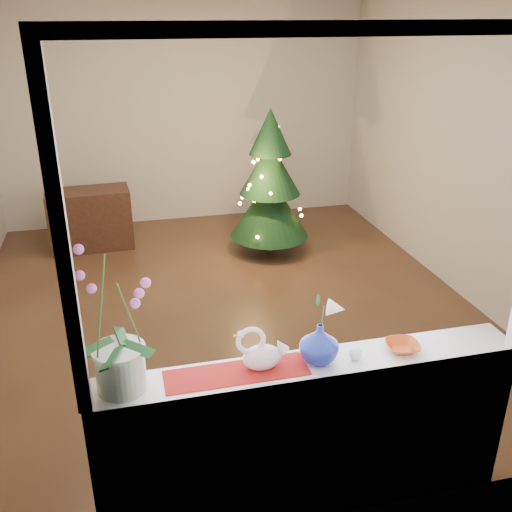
{
  "coord_description": "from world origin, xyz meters",
  "views": [
    {
      "loc": [
        -0.84,
        -4.62,
        2.54
      ],
      "look_at": [
        -0.04,
        -1.4,
        1.09
      ],
      "focal_mm": 40.0,
      "sensor_mm": 36.0,
      "label": 1
    }
  ],
  "objects": [
    {
      "name": "window_frame",
      "position": [
        0.0,
        -2.47,
        1.7
      ],
      "size": [
        2.22,
        0.06,
        1.6
      ],
      "primitive_type": null,
      "color": "white",
      "rests_on": "windowsill"
    },
    {
      "name": "orchid_pot",
      "position": [
        -0.92,
        -2.36,
        1.28
      ],
      "size": [
        0.28,
        0.28,
        0.72
      ],
      "primitive_type": null,
      "rotation": [
        0.0,
        0.0,
        0.13
      ],
      "color": "silver",
      "rests_on": "windowsill"
    },
    {
      "name": "lily",
      "position": [
        0.04,
        -2.36,
        1.25
      ],
      "size": [
        0.13,
        0.08,
        0.18
      ],
      "primitive_type": null,
      "color": "silver",
      "rests_on": "blue_vase"
    },
    {
      "name": "swan",
      "position": [
        -0.25,
        -2.35,
        1.03
      ],
      "size": [
        0.29,
        0.2,
        0.22
      ],
      "primitive_type": null,
      "rotation": [
        0.0,
        0.0,
        0.33
      ],
      "color": "silver",
      "rests_on": "windowsill"
    },
    {
      "name": "ground",
      "position": [
        0.0,
        0.0,
        0.0
      ],
      "size": [
        5.0,
        5.0,
        0.0
      ],
      "primitive_type": "plane",
      "color": "#392217",
      "rests_on": "ground"
    },
    {
      "name": "side_table",
      "position": [
        -1.21,
        1.75,
        0.34
      ],
      "size": [
        0.93,
        0.5,
        0.68
      ],
      "primitive_type": "cube",
      "rotation": [
        0.0,
        0.0,
        0.06
      ],
      "color": "black",
      "rests_on": "ground"
    },
    {
      "name": "wall_right",
      "position": [
        2.25,
        0.0,
        1.35
      ],
      "size": [
        0.1,
        5.0,
        2.7
      ],
      "primitive_type": "cube",
      "color": "beige",
      "rests_on": "ground"
    },
    {
      "name": "amber_dish",
      "position": [
        0.49,
        -2.38,
        0.94
      ],
      "size": [
        0.17,
        0.17,
        0.04
      ],
      "primitive_type": "imported",
      "rotation": [
        0.0,
        0.0,
        -0.16
      ],
      "color": "#B04112",
      "rests_on": "windowsill"
    },
    {
      "name": "windowsill",
      "position": [
        0.0,
        -2.37,
        0.9
      ],
      "size": [
        2.2,
        0.26,
        0.04
      ],
      "primitive_type": "cube",
      "color": "white",
      "rests_on": "window_apron"
    },
    {
      "name": "window_apron",
      "position": [
        0.0,
        -2.46,
        0.44
      ],
      "size": [
        2.2,
        0.08,
        0.88
      ],
      "primitive_type": "cube",
      "color": "white",
      "rests_on": "ground"
    },
    {
      "name": "wall_back",
      "position": [
        0.0,
        2.5,
        1.35
      ],
      "size": [
        4.5,
        0.1,
        2.7
      ],
      "primitive_type": "cube",
      "color": "beige",
      "rests_on": "ground"
    },
    {
      "name": "wall_front",
      "position": [
        0.0,
        -2.5,
        1.35
      ],
      "size": [
        4.5,
        0.1,
        2.7
      ],
      "primitive_type": "cube",
      "color": "beige",
      "rests_on": "ground"
    },
    {
      "name": "xmas_tree",
      "position": [
        0.75,
        1.17,
        0.8
      ],
      "size": [
        1.15,
        1.15,
        1.6
      ],
      "primitive_type": null,
      "rotation": [
        0.0,
        0.0,
        -0.41
      ],
      "color": "black",
      "rests_on": "ground"
    },
    {
      "name": "blue_vase",
      "position": [
        0.04,
        -2.36,
        1.04
      ],
      "size": [
        0.28,
        0.28,
        0.24
      ],
      "primitive_type": "imported",
      "rotation": [
        0.0,
        0.0,
        -0.31
      ],
      "color": "navy",
      "rests_on": "windowsill"
    },
    {
      "name": "paperweight",
      "position": [
        0.22,
        -2.4,
        0.95
      ],
      "size": [
        0.09,
        0.09,
        0.07
      ],
      "primitive_type": "sphere",
      "rotation": [
        0.0,
        0.0,
        0.43
      ],
      "color": "white",
      "rests_on": "windowsill"
    },
    {
      "name": "runner",
      "position": [
        -0.38,
        -2.37,
        0.92
      ],
      "size": [
        0.7,
        0.2,
        0.01
      ],
      "primitive_type": "cube",
      "color": "maroon",
      "rests_on": "windowsill"
    }
  ]
}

